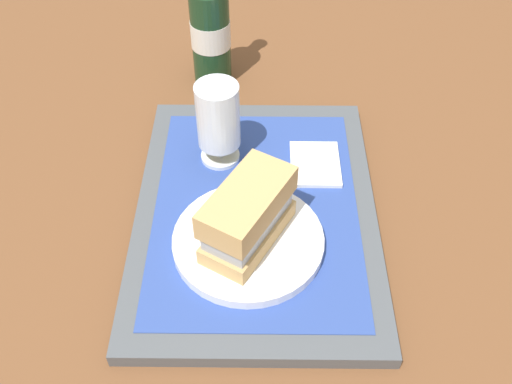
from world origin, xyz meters
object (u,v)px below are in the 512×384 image
(sandwich, at_px, (249,213))
(beer_bottle, at_px, (210,26))
(beer_glass, at_px, (218,121))
(plate, at_px, (248,241))

(sandwich, relative_size, beer_bottle, 0.54)
(beer_glass, distance_m, beer_bottle, 0.22)
(beer_bottle, bearing_deg, plate, -169.85)
(plate, distance_m, beer_glass, 0.18)
(plate, height_order, beer_glass, beer_glass)
(beer_glass, xyz_separation_m, beer_bottle, (0.22, 0.02, 0.02))
(sandwich, distance_m, beer_glass, 0.16)
(sandwich, distance_m, beer_bottle, 0.39)
(beer_glass, bearing_deg, beer_bottle, 6.38)
(sandwich, bearing_deg, beer_bottle, 40.35)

